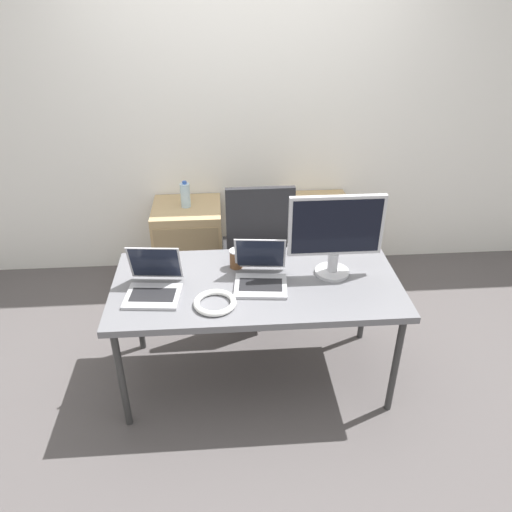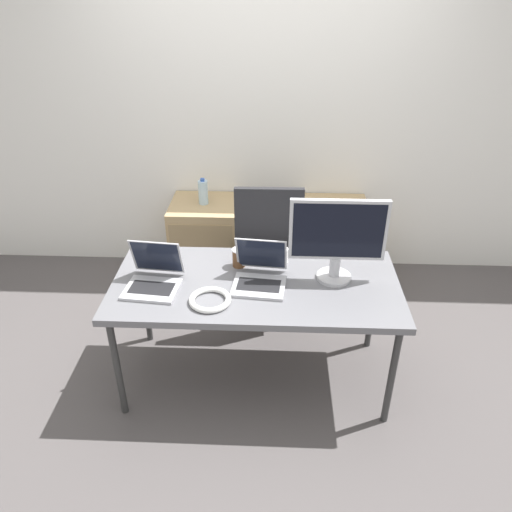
{
  "view_description": "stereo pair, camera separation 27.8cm",
  "coord_description": "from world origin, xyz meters",
  "px_view_note": "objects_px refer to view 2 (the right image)",
  "views": [
    {
      "loc": [
        -0.17,
        -2.35,
        2.28
      ],
      "look_at": [
        0.0,
        0.04,
        0.86
      ],
      "focal_mm": 35.0,
      "sensor_mm": 36.0,
      "label": 1
    },
    {
      "loc": [
        0.1,
        -2.35,
        2.28
      ],
      "look_at": [
        0.0,
        0.04,
        0.86
      ],
      "focal_mm": 35.0,
      "sensor_mm": 36.0,
      "label": 2
    }
  ],
  "objects_px": {
    "water_bottle": "(203,192)",
    "cable_coil": "(210,300)",
    "office_chair": "(268,264)",
    "cabinet_right": "(331,243)",
    "monitor": "(337,237)",
    "laptop_left": "(153,278)",
    "coffee_cup_brown": "(239,257)",
    "coffee_cup_white": "(282,255)",
    "laptop_right": "(260,275)",
    "cabinet_left": "(206,241)"
  },
  "relations": [
    {
      "from": "laptop_left",
      "to": "coffee_cup_brown",
      "type": "distance_m",
      "value": 0.52
    },
    {
      "from": "laptop_left",
      "to": "coffee_cup_brown",
      "type": "relative_size",
      "value": 2.9
    },
    {
      "from": "cabinet_right",
      "to": "laptop_right",
      "type": "xyz_separation_m",
      "value": [
        -0.54,
        -1.17,
        0.44
      ]
    },
    {
      "from": "coffee_cup_brown",
      "to": "cable_coil",
      "type": "relative_size",
      "value": 0.5
    },
    {
      "from": "cabinet_left",
      "to": "coffee_cup_white",
      "type": "height_order",
      "value": "coffee_cup_white"
    },
    {
      "from": "laptop_left",
      "to": "water_bottle",
      "type": "bearing_deg",
      "value": 84.81
    },
    {
      "from": "laptop_left",
      "to": "cable_coil",
      "type": "xyz_separation_m",
      "value": [
        0.33,
        -0.14,
        -0.04
      ]
    },
    {
      "from": "laptop_left",
      "to": "monitor",
      "type": "xyz_separation_m",
      "value": [
        1.01,
        0.12,
        0.22
      ]
    },
    {
      "from": "laptop_left",
      "to": "laptop_right",
      "type": "height_order",
      "value": "laptop_left"
    },
    {
      "from": "cabinet_right",
      "to": "water_bottle",
      "type": "distance_m",
      "value": 1.1
    },
    {
      "from": "water_bottle",
      "to": "office_chair",
      "type": "bearing_deg",
      "value": -42.02
    },
    {
      "from": "laptop_right",
      "to": "cable_coil",
      "type": "distance_m",
      "value": 0.33
    },
    {
      "from": "cable_coil",
      "to": "cabinet_left",
      "type": "bearing_deg",
      "value": 99.15
    },
    {
      "from": "monitor",
      "to": "coffee_cup_white",
      "type": "distance_m",
      "value": 0.41
    },
    {
      "from": "cabinet_right",
      "to": "coffee_cup_brown",
      "type": "height_order",
      "value": "coffee_cup_brown"
    },
    {
      "from": "monitor",
      "to": "cable_coil",
      "type": "distance_m",
      "value": 0.77
    },
    {
      "from": "water_bottle",
      "to": "cable_coil",
      "type": "bearing_deg",
      "value": -80.86
    },
    {
      "from": "laptop_left",
      "to": "coffee_cup_brown",
      "type": "bearing_deg",
      "value": 26.87
    },
    {
      "from": "coffee_cup_white",
      "to": "coffee_cup_brown",
      "type": "distance_m",
      "value": 0.26
    },
    {
      "from": "cabinet_right",
      "to": "cable_coil",
      "type": "height_order",
      "value": "cable_coil"
    },
    {
      "from": "cabinet_left",
      "to": "water_bottle",
      "type": "height_order",
      "value": "water_bottle"
    },
    {
      "from": "office_chair",
      "to": "monitor",
      "type": "bearing_deg",
      "value": -59.08
    },
    {
      "from": "water_bottle",
      "to": "cabinet_left",
      "type": "bearing_deg",
      "value": -90.0
    },
    {
      "from": "monitor",
      "to": "coffee_cup_brown",
      "type": "xyz_separation_m",
      "value": [
        -0.55,
        0.11,
        -0.21
      ]
    },
    {
      "from": "cabinet_right",
      "to": "coffee_cup_brown",
      "type": "relative_size",
      "value": 5.78
    },
    {
      "from": "office_chair",
      "to": "cabinet_right",
      "type": "xyz_separation_m",
      "value": [
        0.5,
        0.46,
        -0.07
      ]
    },
    {
      "from": "coffee_cup_white",
      "to": "cable_coil",
      "type": "xyz_separation_m",
      "value": [
        -0.39,
        -0.43,
        -0.03
      ]
    },
    {
      "from": "cabinet_left",
      "to": "coffee_cup_white",
      "type": "distance_m",
      "value": 1.19
    },
    {
      "from": "cabinet_left",
      "to": "laptop_left",
      "type": "height_order",
      "value": "laptop_left"
    },
    {
      "from": "laptop_right",
      "to": "laptop_left",
      "type": "bearing_deg",
      "value": -174.53
    },
    {
      "from": "cabinet_right",
      "to": "laptop_right",
      "type": "height_order",
      "value": "laptop_right"
    },
    {
      "from": "cable_coil",
      "to": "office_chair",
      "type": "bearing_deg",
      "value": 71.96
    },
    {
      "from": "laptop_left",
      "to": "laptop_right",
      "type": "xyz_separation_m",
      "value": [
        0.59,
        0.06,
        -0.0
      ]
    },
    {
      "from": "water_bottle",
      "to": "laptop_right",
      "type": "bearing_deg",
      "value": -67.83
    },
    {
      "from": "office_chair",
      "to": "water_bottle",
      "type": "distance_m",
      "value": 0.78
    },
    {
      "from": "water_bottle",
      "to": "cable_coil",
      "type": "xyz_separation_m",
      "value": [
        0.22,
        -1.37,
        -0.02
      ]
    },
    {
      "from": "cabinet_right",
      "to": "coffee_cup_white",
      "type": "height_order",
      "value": "coffee_cup_white"
    },
    {
      "from": "cable_coil",
      "to": "water_bottle",
      "type": "bearing_deg",
      "value": 99.14
    },
    {
      "from": "cabinet_right",
      "to": "coffee_cup_white",
      "type": "xyz_separation_m",
      "value": [
        -0.41,
        -0.94,
        0.43
      ]
    },
    {
      "from": "cabinet_right",
      "to": "cable_coil",
      "type": "relative_size",
      "value": 2.9
    },
    {
      "from": "cable_coil",
      "to": "laptop_right",
      "type": "bearing_deg",
      "value": 37.72
    },
    {
      "from": "water_bottle",
      "to": "coffee_cup_white",
      "type": "distance_m",
      "value": 1.12
    },
    {
      "from": "coffee_cup_white",
      "to": "office_chair",
      "type": "bearing_deg",
      "value": 100.75
    },
    {
      "from": "office_chair",
      "to": "coffee_cup_brown",
      "type": "bearing_deg",
      "value": -107.52
    },
    {
      "from": "coffee_cup_white",
      "to": "cable_coil",
      "type": "relative_size",
      "value": 0.39
    },
    {
      "from": "water_bottle",
      "to": "laptop_right",
      "type": "relative_size",
      "value": 0.61
    },
    {
      "from": "office_chair",
      "to": "cabinet_right",
      "type": "relative_size",
      "value": 1.63
    },
    {
      "from": "coffee_cup_brown",
      "to": "cable_coil",
      "type": "distance_m",
      "value": 0.4
    },
    {
      "from": "office_chair",
      "to": "cabinet_right",
      "type": "distance_m",
      "value": 0.68
    },
    {
      "from": "office_chair",
      "to": "cable_coil",
      "type": "height_order",
      "value": "office_chair"
    }
  ]
}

